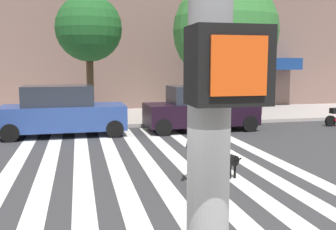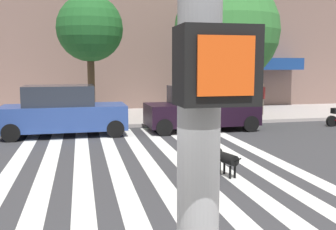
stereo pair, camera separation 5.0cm
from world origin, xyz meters
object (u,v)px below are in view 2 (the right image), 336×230
object	(u,v)px
parked_car_third_in_line	(201,109)
pedestrian_bystander	(262,97)
street_tree_nearest	(90,29)
dog_on_leash	(226,158)
pedestrian_dog_walker	(199,145)
street_tree_middle	(226,31)
parked_car_behind_first	(63,112)

from	to	relation	value
parked_car_third_in_line	pedestrian_bystander	world-z (taller)	parked_car_third_in_line
street_tree_nearest	dog_on_leash	world-z (taller)	street_tree_nearest
pedestrian_dog_walker	pedestrian_bystander	size ratio (longest dim) A/B	1.00
pedestrian_dog_walker	dog_on_leash	distance (m)	1.13
street_tree_nearest	street_tree_middle	bearing A→B (deg)	-4.44
parked_car_behind_first	pedestrian_dog_walker	size ratio (longest dim) A/B	2.85
parked_car_third_in_line	parked_car_behind_first	bearing A→B (deg)	179.99
parked_car_third_in_line	pedestrian_dog_walker	bearing A→B (deg)	-107.65
street_tree_middle	dog_on_leash	distance (m)	10.66
parked_car_behind_first	street_tree_middle	distance (m)	8.78
pedestrian_dog_walker	pedestrian_bystander	distance (m)	12.18
parked_car_behind_first	pedestrian_dog_walker	xyz separation A→B (m)	(3.25, -7.09, -0.01)
street_tree_middle	street_tree_nearest	bearing A→B (deg)	175.56
street_tree_middle	dog_on_leash	xyz separation A→B (m)	(-3.51, -9.29, -3.88)
street_tree_nearest	street_tree_middle	world-z (taller)	street_tree_middle
parked_car_behind_first	parked_car_third_in_line	world-z (taller)	parked_car_behind_first
parked_car_third_in_line	street_tree_middle	xyz separation A→B (m)	(2.12, 2.73, 3.44)
street_tree_middle	pedestrian_bystander	size ratio (longest dim) A/B	4.10
street_tree_nearest	dog_on_leash	bearing A→B (deg)	-73.23
street_tree_nearest	pedestrian_dog_walker	size ratio (longest dim) A/B	3.51
street_tree_nearest	street_tree_middle	distance (m)	6.48
street_tree_nearest	pedestrian_bystander	bearing A→B (deg)	-0.31
street_tree_nearest	pedestrian_dog_walker	xyz separation A→B (m)	(2.08, -10.32, -3.42)
parked_car_behind_first	pedestrian_dog_walker	world-z (taller)	parked_car_behind_first
parked_car_third_in_line	street_tree_nearest	distance (m)	6.42
street_tree_middle	pedestrian_dog_walker	world-z (taller)	street_tree_middle
parked_car_third_in_line	street_tree_nearest	world-z (taller)	street_tree_nearest
parked_car_behind_first	parked_car_third_in_line	bearing A→B (deg)	-0.01
pedestrian_dog_walker	pedestrian_bystander	xyz separation A→B (m)	(6.54, 10.28, 0.15)
street_tree_middle	pedestrian_dog_walker	distance (m)	11.28
street_tree_middle	pedestrian_bystander	world-z (taller)	street_tree_middle
parked_car_third_in_line	dog_on_leash	xyz separation A→B (m)	(-1.39, -6.55, -0.44)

